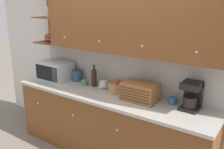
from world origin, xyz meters
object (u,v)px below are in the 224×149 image
at_px(wine_bottle, 94,77).
at_px(bread_box, 140,92).
at_px(mug_blue_second, 85,82).
at_px(microwave, 55,70).
at_px(fruit_basket, 117,87).
at_px(bowl_stack_on_counter, 104,84).
at_px(storage_canister, 77,76).
at_px(mug, 172,100).
at_px(coffee_maker, 191,95).

distance_m(wine_bottle, bread_box, 0.83).
bearing_deg(bread_box, wine_bottle, 172.47).
bearing_deg(mug_blue_second, bread_box, -3.43).
relative_size(microwave, fruit_basket, 2.00).
xyz_separation_m(microwave, bread_box, (1.55, -0.03, -0.03)).
distance_m(bowl_stack_on_counter, bread_box, 0.68).
xyz_separation_m(wine_bottle, bowl_stack_on_counter, (0.16, 0.02, -0.09)).
xyz_separation_m(bowl_stack_on_counter, fruit_basket, (0.24, -0.02, 0.01)).
height_order(storage_canister, wine_bottle, wine_bottle).
relative_size(mug_blue_second, wine_bottle, 0.31).
xyz_separation_m(wine_bottle, mug, (1.20, 0.03, -0.10)).
distance_m(microwave, mug_blue_second, 0.59).
distance_m(storage_canister, fruit_basket, 0.78).
relative_size(storage_canister, mug_blue_second, 1.75).
bearing_deg(bowl_stack_on_counter, microwave, -173.55).
relative_size(microwave, mug_blue_second, 5.14).
xyz_separation_m(bowl_stack_on_counter, coffee_maker, (1.27, -0.00, 0.11)).
xyz_separation_m(storage_canister, mug, (1.58, -0.01, -0.04)).
height_order(bowl_stack_on_counter, bread_box, bread_box).
bearing_deg(wine_bottle, mug_blue_second, -160.72).
bearing_deg(mug, fruit_basket, -177.80).
height_order(wine_bottle, fruit_basket, wine_bottle).
bearing_deg(storage_canister, fruit_basket, -3.06).
xyz_separation_m(storage_canister, bread_box, (1.20, -0.15, 0.03)).
xyz_separation_m(mug_blue_second, bread_box, (0.96, -0.06, 0.07)).
relative_size(fruit_basket, mug, 2.42).
height_order(mug_blue_second, bowl_stack_on_counter, bowl_stack_on_counter).
height_order(microwave, coffee_maker, coffee_maker).
bearing_deg(coffee_maker, wine_bottle, -179.30).
distance_m(mug_blue_second, fruit_basket, 0.55).
distance_m(storage_canister, mug, 1.58).
bearing_deg(mug, storage_canister, 179.60).
height_order(storage_canister, bread_box, bread_box).
bearing_deg(bread_box, microwave, 178.90).
height_order(fruit_basket, bread_box, bread_box).
bearing_deg(coffee_maker, mug, 176.18).
xyz_separation_m(storage_canister, mug_blue_second, (0.24, -0.09, -0.04)).
xyz_separation_m(microwave, mug, (1.93, 0.11, -0.10)).
bearing_deg(mug_blue_second, bowl_stack_on_counter, 13.51).
relative_size(microwave, coffee_maker, 1.55).
height_order(storage_canister, bowl_stack_on_counter, storage_canister).
distance_m(storage_canister, coffee_maker, 1.81).
distance_m(microwave, coffee_maker, 2.16).
distance_m(storage_canister, mug_blue_second, 0.26).
relative_size(mug_blue_second, coffee_maker, 0.30).
bearing_deg(coffee_maker, mug_blue_second, -177.52).
relative_size(bowl_stack_on_counter, mug, 1.38).
bearing_deg(bowl_stack_on_counter, coffee_maker, -0.21).
xyz_separation_m(mug_blue_second, fruit_basket, (0.54, 0.05, 0.02)).
distance_m(wine_bottle, bowl_stack_on_counter, 0.18).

